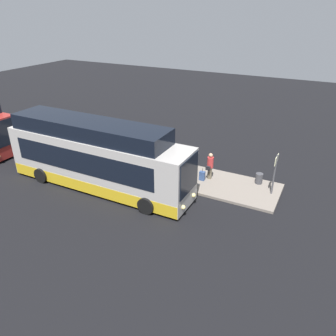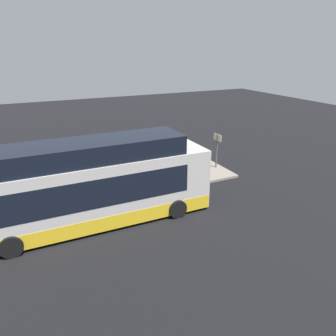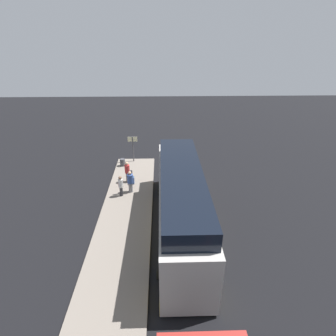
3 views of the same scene
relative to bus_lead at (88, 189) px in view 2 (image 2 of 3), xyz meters
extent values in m
plane|color=black|center=(0.09, 0.15, -1.86)|extent=(80.00, 80.00, 0.00)
cube|color=slate|center=(0.09, 3.44, -1.78)|extent=(20.00, 3.39, 0.15)
cube|color=#B2ADA8|center=(0.10, 0.00, -0.16)|extent=(11.64, 2.44, 3.06)
cube|color=gold|center=(0.10, 0.00, -1.35)|extent=(11.58, 2.46, 0.70)
cube|color=black|center=(-0.19, 0.00, 0.20)|extent=(9.54, 2.47, 1.35)
cube|color=black|center=(5.94, 0.00, 0.29)|extent=(0.06, 2.15, 1.96)
sphere|color=#F9E58C|center=(5.96, 0.67, -1.25)|extent=(0.24, 0.24, 0.24)
sphere|color=#F9E58C|center=(5.96, -0.67, -1.25)|extent=(0.24, 0.24, 0.24)
cylinder|color=black|center=(4.06, 1.22, -1.39)|extent=(0.94, 0.30, 0.94)
cylinder|color=black|center=(4.06, -1.22, -1.39)|extent=(0.94, 0.30, 0.94)
cylinder|color=black|center=(-3.50, 1.22, -1.39)|extent=(0.94, 0.30, 0.94)
cylinder|color=black|center=(-3.50, -1.22, -1.39)|extent=(0.94, 0.30, 0.94)
cube|color=black|center=(-0.36, 0.00, 1.82)|extent=(9.89, 2.25, 0.89)
cylinder|color=gray|center=(4.17, 3.38, -1.32)|extent=(0.43, 0.43, 0.77)
cylinder|color=#334C8C|center=(4.17, 3.38, -0.60)|extent=(0.62, 0.62, 0.67)
sphere|color=tan|center=(4.17, 3.38, -0.14)|extent=(0.25, 0.25, 0.25)
cylinder|color=#2D2D33|center=(3.65, 4.01, -1.35)|extent=(0.28, 0.28, 0.72)
cylinder|color=silver|center=(3.65, 4.01, -0.67)|extent=(0.41, 0.41, 0.63)
sphere|color=brown|center=(3.65, 4.01, -0.24)|extent=(0.24, 0.24, 0.24)
cube|color=maroon|center=(3.90, 4.08, -0.94)|extent=(0.22, 0.31, 0.24)
cylinder|color=#6B604C|center=(5.73, 3.76, -1.32)|extent=(0.29, 0.29, 0.78)
cylinder|color=#BF3333|center=(5.73, 3.76, -0.59)|extent=(0.42, 0.42, 0.68)
sphere|color=tan|center=(5.73, 3.76, -0.12)|extent=(0.25, 0.25, 0.25)
cube|color=black|center=(5.71, 3.47, -0.88)|extent=(0.29, 0.16, 0.24)
cube|color=#334C7F|center=(5.40, 3.34, -1.42)|extent=(0.34, 0.23, 0.58)
cylinder|color=black|center=(5.40, 3.34, -1.01)|extent=(0.02, 0.02, 0.24)
cylinder|color=#4C4C51|center=(9.59, 3.65, -0.50)|extent=(0.10, 0.10, 2.42)
cube|color=beige|center=(9.59, 3.65, 0.44)|extent=(0.04, 0.86, 0.44)
cylinder|color=#3F3F44|center=(8.64, 4.55, -1.38)|extent=(0.44, 0.44, 0.65)
camera|label=1|loc=(11.75, -13.64, 8.00)|focal=35.00mm
camera|label=2|loc=(-2.68, -14.12, 6.22)|focal=35.00mm
camera|label=3|loc=(-12.61, 1.08, 8.65)|focal=28.00mm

